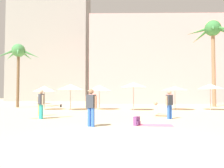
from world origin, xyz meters
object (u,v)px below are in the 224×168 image
Objects in this scene: cafe_umbrella_1 at (133,85)px; person_mid_right at (91,106)px; backpack at (137,121)px; cafe_umbrella_6 at (71,87)px; beach_towel at (155,125)px; person_near_right at (41,103)px; cafe_umbrella_4 at (210,86)px; person_mid_center at (42,103)px; person_far_left at (169,103)px; cafe_umbrella_2 at (100,88)px; palm_tree_left at (18,55)px; cafe_umbrella_3 at (175,88)px; palm_tree_far_left at (213,35)px; person_mid_left at (158,111)px; cafe_umbrella_0 at (45,89)px.

cafe_umbrella_1 is 1.46× the size of person_mid_right.
cafe_umbrella_6 is at bearing 157.17° from backpack.
person_mid_right reaches higher than beach_towel.
person_near_right is (-3.86, 4.70, -0.05)m from person_mid_right.
cafe_umbrella_4 is 14.57m from person_near_right.
person_far_left is at bearing 140.45° from person_mid_center.
cafe_umbrella_2 reaches higher than person_mid_center.
person_mid_right is (9.38, -13.63, -4.73)m from palm_tree_left.
palm_tree_left is 13.07m from person_mid_center.
beach_towel is 3.11m from person_mid_right.
cafe_umbrella_1 reaches higher than person_far_left.
cafe_umbrella_2 is 1.42× the size of person_near_right.
cafe_umbrella_1 is 7.02m from person_far_left.
person_near_right is at bearing -142.51° from cafe_umbrella_1.
person_mid_center is at bearing -143.77° from cafe_umbrella_3.
palm_tree_far_left reaches higher than person_mid_center.
cafe_umbrella_6 is 7.10m from person_mid_center.
cafe_umbrella_2 is at bearing 177.09° from cafe_umbrella_4.
person_mid_left reaches higher than backpack.
cafe_umbrella_3 is at bearing -138.65° from palm_tree_far_left.
person_far_left is 1.79m from person_mid_left.
beach_towel is 0.62× the size of person_mid_center.
person_mid_left is (1.83, 4.30, 0.13)m from backpack.
cafe_umbrella_3 is 1.58× the size of beach_towel.
beach_towel is 8.05m from person_near_right.
palm_tree_far_left reaches higher than person_near_right.
cafe_umbrella_0 reaches higher than person_far_left.
cafe_umbrella_1 reaches higher than cafe_umbrella_4.
person_mid_center is (-15.54, -12.24, -7.27)m from palm_tree_far_left.
cafe_umbrella_1 reaches higher than person_mid_right.
cafe_umbrella_3 reaches higher than person_mid_right.
cafe_umbrella_0 is at bearing 179.65° from cafe_umbrella_3.
cafe_umbrella_3 is (11.91, -0.07, 0.02)m from cafe_umbrella_0.
person_mid_right is 1.01× the size of person_far_left.
person_near_right is at bearing -74.43° from cafe_umbrella_0.
palm_tree_left is 17.90m from person_far_left.
person_mid_right is at bearing 86.52° from person_far_left.
cafe_umbrella_6 reaches higher than person_far_left.
cafe_umbrella_1 reaches higher than beach_towel.
palm_tree_left is 16.65m from cafe_umbrella_3.
person_mid_center is (-6.18, 2.63, 0.91)m from beach_towel.
palm_tree_far_left is at bearing 95.45° from backpack.
cafe_umbrella_6 is 5.60m from person_near_right.
cafe_umbrella_0 reaches higher than person_mid_right.
cafe_umbrella_6 reaches higher than beach_towel.
cafe_umbrella_4 is at bearing 91.88° from backpack.
cafe_umbrella_3 is at bearing 177.16° from cafe_umbrella_4.
cafe_umbrella_3 reaches higher than person_mid_center.
person_far_left is at bearing 63.03° from beach_towel.
cafe_umbrella_4 is at bearing 2.97° from cafe_umbrella_1.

